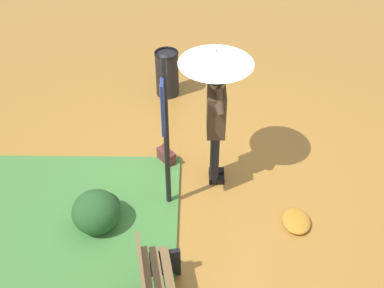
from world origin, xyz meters
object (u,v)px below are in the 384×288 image
(info_sign_post, at_px, (165,119))
(handbag, at_px, (166,157))
(person_with_umbrella, at_px, (216,85))
(trash_bin, at_px, (167,73))

(info_sign_post, height_order, handbag, info_sign_post)
(person_with_umbrella, bearing_deg, handbag, 71.07)
(info_sign_post, distance_m, trash_bin, 2.88)
(info_sign_post, bearing_deg, handbag, 4.55)
(person_with_umbrella, distance_m, trash_bin, 2.51)
(person_with_umbrella, relative_size, info_sign_post, 0.89)
(info_sign_post, height_order, trash_bin, info_sign_post)
(handbag, bearing_deg, info_sign_post, -175.45)
(handbag, distance_m, trash_bin, 1.89)
(person_with_umbrella, relative_size, trash_bin, 2.45)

